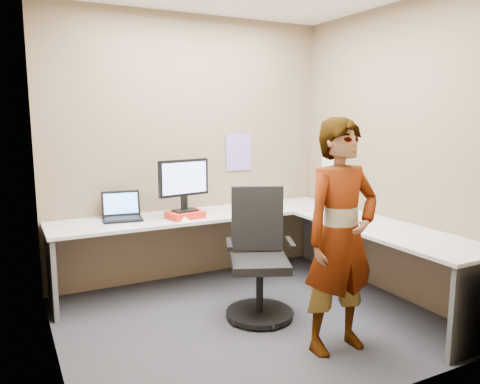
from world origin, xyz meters
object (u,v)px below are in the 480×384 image
desk (272,236)px  monitor (184,181)px  office_chair (259,265)px  person (341,237)px

desk → monitor: bearing=143.5°
office_chair → person: person is taller
monitor → office_chair: (0.36, -0.82, -0.65)m
office_chair → desk: bearing=68.5°
office_chair → monitor: bearing=136.8°
person → monitor: bearing=109.5°
monitor → office_chair: size_ratio=0.48×
monitor → office_chair: bearing=-76.0°
desk → person: (-0.08, -1.09, 0.25)m
monitor → person: person is taller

